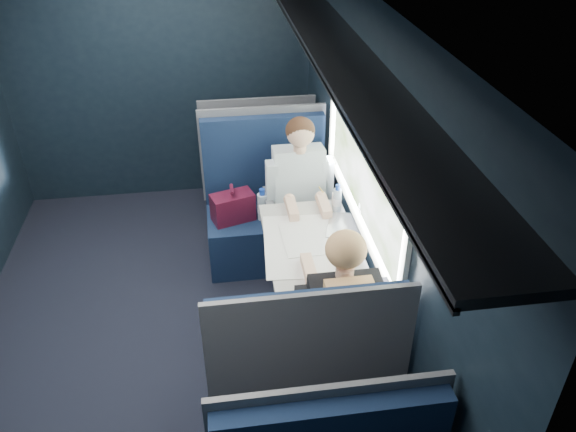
{
  "coord_description": "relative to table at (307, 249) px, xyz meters",
  "views": [
    {
      "loc": [
        0.46,
        -3.06,
        2.96
      ],
      "look_at": [
        0.9,
        0.0,
        0.95
      ],
      "focal_mm": 35.0,
      "sensor_mm": 36.0,
      "label": 1
    }
  ],
  "objects": [
    {
      "name": "room_shell",
      "position": [
        -1.01,
        0.0,
        0.81
      ],
      "size": [
        3.0,
        4.4,
        2.4
      ],
      "color": "black",
      "rests_on": "ground"
    },
    {
      "name": "bottle_small",
      "position": [
        0.28,
        0.34,
        0.17
      ],
      "size": [
        0.06,
        0.06,
        0.22
      ],
      "color": "silver",
      "rests_on": "table"
    },
    {
      "name": "woman",
      "position": [
        0.07,
        -0.71,
        0.06
      ],
      "size": [
        0.53,
        0.56,
        1.32
      ],
      "color": "black",
      "rests_on": "ground"
    },
    {
      "name": "seat_bay_near",
      "position": [
        -0.19,
        0.87,
        -0.24
      ],
      "size": [
        1.04,
        0.62,
        1.26
      ],
      "color": "black",
      "rests_on": "ground"
    },
    {
      "name": "laptop",
      "position": [
        0.35,
        0.12,
        0.14
      ],
      "size": [
        0.34,
        0.39,
        0.24
      ],
      "color": "silver",
      "rests_on": "table"
    },
    {
      "name": "seat_row_front",
      "position": [
        -0.18,
        1.8,
        -0.25
      ],
      "size": [
        1.04,
        0.51,
        1.16
      ],
      "color": "black",
      "rests_on": "ground"
    },
    {
      "name": "table",
      "position": [
        0.0,
        0.0,
        0.0
      ],
      "size": [
        0.62,
        1.0,
        0.74
      ],
      "color": "#54565E",
      "rests_on": "ground"
    },
    {
      "name": "seat_bay_far",
      "position": [
        -0.18,
        -0.87,
        -0.25
      ],
      "size": [
        1.04,
        0.62,
        1.26
      ],
      "color": "black",
      "rests_on": "ground"
    },
    {
      "name": "papers",
      "position": [
        -0.05,
        -0.05,
        0.08
      ],
      "size": [
        0.55,
        0.76,
        0.01
      ],
      "primitive_type": "cube",
      "rotation": [
        0.0,
        0.0,
        -0.07
      ],
      "color": "white",
      "rests_on": "table"
    },
    {
      "name": "ground",
      "position": [
        -1.03,
        0.0,
        -0.67
      ],
      "size": [
        2.8,
        4.2,
        0.01
      ],
      "primitive_type": "cube",
      "color": "black"
    },
    {
      "name": "cup",
      "position": [
        0.3,
        0.44,
        0.12
      ],
      "size": [
        0.07,
        0.07,
        0.09
      ],
      "primitive_type": "cylinder",
      "color": "white",
      "rests_on": "table"
    },
    {
      "name": "man",
      "position": [
        0.07,
        0.7,
        0.06
      ],
      "size": [
        0.53,
        0.56,
        1.32
      ],
      "color": "black",
      "rests_on": "ground"
    }
  ]
}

